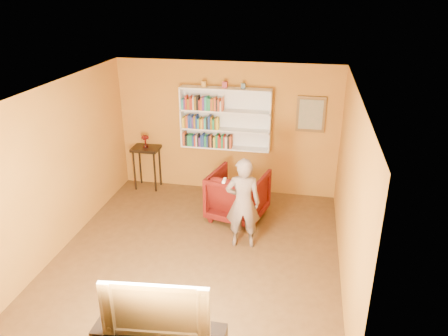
{
  "coord_description": "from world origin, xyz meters",
  "views": [
    {
      "loc": [
        1.57,
        -5.81,
        4.08
      ],
      "look_at": [
        0.28,
        0.75,
        1.23
      ],
      "focal_mm": 35.0,
      "sensor_mm": 36.0,
      "label": 1
    }
  ],
  "objects_px": {
    "armchair": "(238,195)",
    "television": "(157,304)",
    "ruby_lustre": "(145,139)",
    "person": "(243,203)",
    "console_table": "(146,154)",
    "bookshelf": "(226,118)"
  },
  "relations": [
    {
      "from": "person",
      "to": "television",
      "type": "relative_size",
      "value": 1.33
    },
    {
      "from": "television",
      "to": "person",
      "type": "bearing_deg",
      "value": 73.06
    },
    {
      "from": "console_table",
      "to": "person",
      "type": "relative_size",
      "value": 0.58
    },
    {
      "from": "ruby_lustre",
      "to": "person",
      "type": "relative_size",
      "value": 0.17
    },
    {
      "from": "person",
      "to": "armchair",
      "type": "bearing_deg",
      "value": -83.17
    },
    {
      "from": "bookshelf",
      "to": "television",
      "type": "relative_size",
      "value": 1.52
    },
    {
      "from": "console_table",
      "to": "ruby_lustre",
      "type": "xyz_separation_m",
      "value": [
        0.0,
        0.0,
        0.35
      ]
    },
    {
      "from": "bookshelf",
      "to": "television",
      "type": "bearing_deg",
      "value": -88.34
    },
    {
      "from": "bookshelf",
      "to": "armchair",
      "type": "height_order",
      "value": "bookshelf"
    },
    {
      "from": "person",
      "to": "bookshelf",
      "type": "bearing_deg",
      "value": -78.76
    },
    {
      "from": "console_table",
      "to": "ruby_lustre",
      "type": "height_order",
      "value": "ruby_lustre"
    },
    {
      "from": "console_table",
      "to": "armchair",
      "type": "relative_size",
      "value": 0.92
    },
    {
      "from": "person",
      "to": "television",
      "type": "xyz_separation_m",
      "value": [
        -0.53,
        -2.66,
        0.08
      ]
    },
    {
      "from": "bookshelf",
      "to": "console_table",
      "type": "bearing_deg",
      "value": -174.55
    },
    {
      "from": "console_table",
      "to": "television",
      "type": "height_order",
      "value": "television"
    },
    {
      "from": "console_table",
      "to": "ruby_lustre",
      "type": "bearing_deg",
      "value": 0.0
    },
    {
      "from": "person",
      "to": "console_table",
      "type": "bearing_deg",
      "value": -45.38
    },
    {
      "from": "armchair",
      "to": "television",
      "type": "relative_size",
      "value": 0.84
    },
    {
      "from": "console_table",
      "to": "person",
      "type": "xyz_separation_m",
      "value": [
        2.34,
        -1.84,
        0.03
      ]
    },
    {
      "from": "ruby_lustre",
      "to": "armchair",
      "type": "bearing_deg",
      "value": -23.24
    },
    {
      "from": "armchair",
      "to": "person",
      "type": "height_order",
      "value": "person"
    },
    {
      "from": "person",
      "to": "ruby_lustre",
      "type": "bearing_deg",
      "value": -45.38
    }
  ]
}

